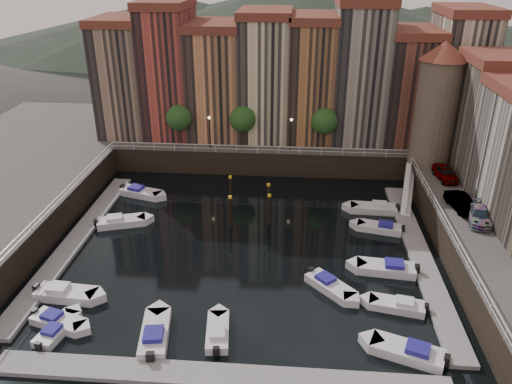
# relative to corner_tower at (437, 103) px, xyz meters

# --- Properties ---
(ground) EXTENTS (200.00, 200.00, 0.00)m
(ground) POSITION_rel_corner_tower_xyz_m (-20.00, -14.50, -10.19)
(ground) COLOR black
(ground) RESTS_ON ground
(quay_far) EXTENTS (80.00, 20.00, 3.00)m
(quay_far) POSITION_rel_corner_tower_xyz_m (-20.00, 11.50, -8.69)
(quay_far) COLOR black
(quay_far) RESTS_ON ground
(dock_left) EXTENTS (2.00, 28.00, 0.35)m
(dock_left) POSITION_rel_corner_tower_xyz_m (-36.20, -15.50, -10.02)
(dock_left) COLOR gray
(dock_left) RESTS_ON ground
(dock_right) EXTENTS (2.00, 28.00, 0.35)m
(dock_right) POSITION_rel_corner_tower_xyz_m (-3.80, -15.50, -10.02)
(dock_right) COLOR gray
(dock_right) RESTS_ON ground
(dock_near) EXTENTS (30.00, 2.00, 0.35)m
(dock_near) POSITION_rel_corner_tower_xyz_m (-20.00, -31.50, -10.02)
(dock_near) COLOR gray
(dock_near) RESTS_ON ground
(mountains) EXTENTS (145.00, 100.00, 18.00)m
(mountains) POSITION_rel_corner_tower_xyz_m (-18.28, 95.50, -2.28)
(mountains) COLOR #2D382D
(mountains) RESTS_ON ground
(far_terrace) EXTENTS (48.70, 10.30, 17.50)m
(far_terrace) POSITION_rel_corner_tower_xyz_m (-16.69, 9.00, 0.76)
(far_terrace) COLOR #94745E
(far_terrace) RESTS_ON quay_far
(corner_tower) EXTENTS (5.20, 5.20, 13.80)m
(corner_tower) POSITION_rel_corner_tower_xyz_m (0.00, 0.00, 0.00)
(corner_tower) COLOR #6B5B4C
(corner_tower) RESTS_ON quay_right
(promenade_trees) EXTENTS (21.20, 3.20, 5.20)m
(promenade_trees) POSITION_rel_corner_tower_xyz_m (-21.33, 3.70, -3.61)
(promenade_trees) COLOR black
(promenade_trees) RESTS_ON quay_far
(street_lamps) EXTENTS (10.36, 0.36, 4.18)m
(street_lamps) POSITION_rel_corner_tower_xyz_m (-21.00, 2.70, -4.30)
(street_lamps) COLOR black
(street_lamps) RESTS_ON quay_far
(railings) EXTENTS (36.08, 34.04, 0.52)m
(railings) POSITION_rel_corner_tower_xyz_m (-20.00, -9.62, -6.41)
(railings) COLOR white
(railings) RESTS_ON ground
(gangway) EXTENTS (2.78, 8.32, 3.73)m
(gangway) POSITION_rel_corner_tower_xyz_m (-2.90, -4.50, -8.28)
(gangway) COLOR white
(gangway) RESTS_ON ground
(mooring_pilings) EXTENTS (4.80, 5.24, 3.78)m
(mooring_pilings) POSITION_rel_corner_tower_xyz_m (-19.98, -9.38, -8.54)
(mooring_pilings) COLOR black
(mooring_pilings) RESTS_ON ground
(boat_left_0) EXTENTS (4.55, 2.73, 1.02)m
(boat_left_0) POSITION_rel_corner_tower_xyz_m (-32.66, -27.33, -9.85)
(boat_left_0) COLOR silver
(boat_left_0) RESTS_ON ground
(boat_left_1) EXTENTS (5.26, 2.22, 1.19)m
(boat_left_1) POSITION_rel_corner_tower_xyz_m (-33.47, -24.12, -9.79)
(boat_left_1) COLOR silver
(boat_left_1) RESTS_ON ground
(boat_left_3) EXTENTS (5.16, 3.20, 1.16)m
(boat_left_3) POSITION_rel_corner_tower_xyz_m (-32.96, -12.10, -9.80)
(boat_left_3) COLOR silver
(boat_left_3) RESTS_ON ground
(boat_left_4) EXTENTS (5.22, 3.19, 1.17)m
(boat_left_4) POSITION_rel_corner_tower_xyz_m (-32.93, -5.17, -9.80)
(boat_left_4) COLOR silver
(boat_left_4) RESTS_ON ground
(boat_right_0) EXTENTS (5.30, 3.47, 1.20)m
(boat_right_0) POSITION_rel_corner_tower_xyz_m (-7.28, -28.55, -9.79)
(boat_right_0) COLOR silver
(boat_right_0) RESTS_ON ground
(boat_right_1) EXTENTS (4.58, 2.42, 1.03)m
(boat_right_1) POSITION_rel_corner_tower_xyz_m (-7.11, -23.42, -9.85)
(boat_right_1) COLOR silver
(boat_right_1) RESTS_ON ground
(boat_right_2) EXTENTS (5.38, 2.44, 1.21)m
(boat_right_2) POSITION_rel_corner_tower_xyz_m (-7.17, -18.44, -9.79)
(boat_right_2) COLOR silver
(boat_right_2) RESTS_ON ground
(boat_right_3) EXTENTS (4.73, 2.59, 1.06)m
(boat_right_3) POSITION_rel_corner_tower_xyz_m (-6.70, -11.17, -9.84)
(boat_right_3) COLOR silver
(boat_right_3) RESTS_ON ground
(boat_right_4) EXTENTS (5.16, 2.09, 1.17)m
(boat_right_4) POSITION_rel_corner_tower_xyz_m (-6.76, -7.03, -9.80)
(boat_right_4) COLOR silver
(boat_right_4) RESTS_ON ground
(boat_near_0) EXTENTS (2.29, 4.24, 0.95)m
(boat_near_0) POSITION_rel_corner_tower_xyz_m (-32.33, -28.23, -9.87)
(boat_near_0) COLOR silver
(boat_near_0) RESTS_ON ground
(boat_near_1) EXTENTS (2.62, 5.38, 1.21)m
(boat_near_1) POSITION_rel_corner_tower_xyz_m (-25.04, -28.26, -9.79)
(boat_near_1) COLOR silver
(boat_near_1) RESTS_ON ground
(boat_near_2) EXTENTS (2.03, 4.46, 1.01)m
(boat_near_2) POSITION_rel_corner_tower_xyz_m (-20.61, -27.62, -9.86)
(boat_near_2) COLOR silver
(boat_near_2) RESTS_ON ground
(car_a) EXTENTS (2.24, 4.44, 1.45)m
(car_a) POSITION_rel_corner_tower_xyz_m (0.68, -4.81, -6.47)
(car_a) COLOR gray
(car_a) RESTS_ON quay_right
(car_b) EXTENTS (2.26, 4.50, 1.42)m
(car_b) POSITION_rel_corner_tower_xyz_m (0.31, -11.88, -6.49)
(car_b) COLOR gray
(car_b) RESTS_ON quay_right
(car_c) EXTENTS (2.78, 4.84, 1.32)m
(car_c) POSITION_rel_corner_tower_xyz_m (1.28, -14.23, -6.53)
(car_c) COLOR gray
(car_c) RESTS_ON quay_right
(boat_extra_655) EXTENTS (4.30, 4.45, 1.09)m
(boat_extra_655) POSITION_rel_corner_tower_xyz_m (-12.28, -21.29, -9.83)
(boat_extra_655) COLOR silver
(boat_extra_655) RESTS_ON ground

